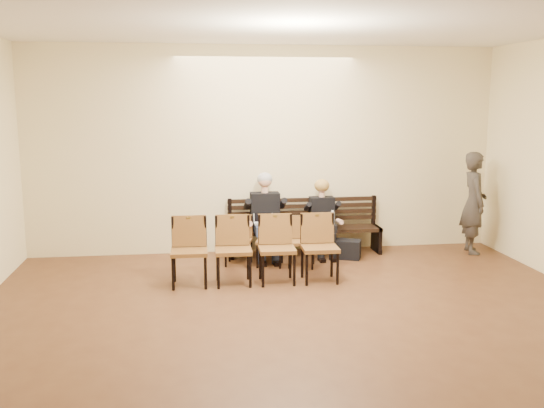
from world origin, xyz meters
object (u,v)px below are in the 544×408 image
at_px(water_bottle, 332,225).
at_px(laptop, 264,226).
at_px(chair_row_front, 270,241).
at_px(bag, 347,249).
at_px(seated_man, 266,215).
at_px(chair_row_back, 255,250).
at_px(bench, 305,241).
at_px(seated_woman, 323,221).
at_px(passerby, 474,195).

bearing_deg(water_bottle, laptop, 175.38).
xyz_separation_m(laptop, chair_row_front, (0.05, -0.35, -0.17)).
bearing_deg(laptop, bag, -9.11).
bearing_deg(laptop, chair_row_front, -87.40).
bearing_deg(chair_row_front, seated_man, 104.38).
bearing_deg(chair_row_back, seated_man, 78.24).
distance_m(bench, seated_man, 0.85).
bearing_deg(bag, seated_woman, 143.19).
bearing_deg(chair_row_front, bench, 57.69).
xyz_separation_m(seated_man, laptop, (-0.05, -0.18, -0.15)).
height_order(seated_woman, water_bottle, seated_woman).
bearing_deg(chair_row_back, seated_woman, 48.94).
bearing_deg(passerby, laptop, 99.67).
xyz_separation_m(seated_woman, chair_row_front, (-0.97, -0.53, -0.19)).
bearing_deg(bag, chair_row_front, -169.06).
xyz_separation_m(chair_row_front, chair_row_back, (-0.33, -0.90, 0.09)).
relative_size(seated_man, water_bottle, 5.81).
relative_size(bag, passerby, 0.21).
xyz_separation_m(bench, laptop, (-0.74, -0.30, 0.34)).
distance_m(bench, passerby, 2.98).
bearing_deg(chair_row_back, water_bottle, 40.86).
xyz_separation_m(bench, seated_woman, (0.28, -0.12, 0.36)).
xyz_separation_m(laptop, chair_row_back, (-0.28, -1.25, -0.08)).
height_order(bench, chair_row_back, chair_row_back).
bearing_deg(seated_man, laptop, -105.04).
relative_size(bench, laptop, 8.21).
relative_size(laptop, bag, 0.75).
xyz_separation_m(seated_man, bag, (1.33, -0.27, -0.56)).
bearing_deg(seated_man, water_bottle, -14.19).
distance_m(bag, passerby, 2.38).
bearing_deg(water_bottle, seated_woman, 110.12).
bearing_deg(laptop, seated_woman, 4.76).
xyz_separation_m(passerby, chair_row_front, (-3.55, -0.36, -0.61)).
distance_m(water_bottle, bag, 0.49).
relative_size(bench, passerby, 1.30).
relative_size(laptop, chair_row_back, 0.13).
bearing_deg(passerby, chair_row_front, 105.30).
bearing_deg(bench, passerby, -5.85).
height_order(water_bottle, chair_row_back, chair_row_back).
height_order(bag, chair_row_back, chair_row_back).
relative_size(seated_man, passerby, 0.71).
bearing_deg(bag, bench, 148.61).
distance_m(bench, water_bottle, 0.64).
distance_m(seated_man, water_bottle, 1.11).
height_order(seated_man, water_bottle, seated_man).
xyz_separation_m(laptop, passerby, (3.60, 0.01, 0.43)).
distance_m(bench, bag, 0.76).
relative_size(seated_man, bag, 3.37).
bearing_deg(water_bottle, seated_man, 165.81).
xyz_separation_m(passerby, chair_row_back, (-3.88, -1.25, -0.51)).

